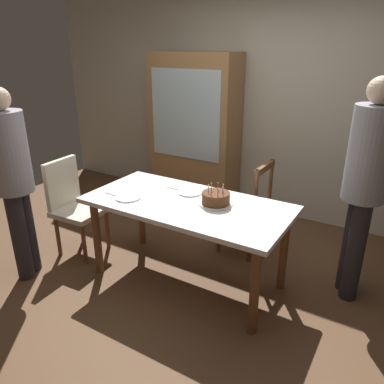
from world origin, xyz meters
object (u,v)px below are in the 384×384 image
at_px(plate_near_celebrant, 128,197).
at_px(person_celebrant, 13,175).
at_px(plate_far_side, 190,192).
at_px(china_cabinet, 194,132).
at_px(chair_upholstered, 73,202).
at_px(chair_spindle_back, 246,209).
at_px(birthday_cake, 216,199).
at_px(dining_table, 187,212).
at_px(person_guest, 365,180).

xyz_separation_m(plate_near_celebrant, person_celebrant, (-0.83, -0.48, 0.20)).
relative_size(plate_far_side, china_cabinet, 0.12).
relative_size(chair_upholstered, china_cabinet, 0.50).
xyz_separation_m(chair_spindle_back, china_cabinet, (-1.08, 0.82, 0.49)).
bearing_deg(plate_near_celebrant, chair_upholstered, 175.98).
xyz_separation_m(birthday_cake, plate_near_celebrant, (-0.70, -0.27, -0.04)).
bearing_deg(china_cabinet, person_celebrant, -101.30).
distance_m(plate_far_side, chair_upholstered, 1.23).
relative_size(birthday_cake, china_cabinet, 0.15).
xyz_separation_m(plate_near_celebrant, chair_spindle_back, (0.70, 0.93, -0.31)).
height_order(plate_near_celebrant, chair_spindle_back, chair_spindle_back).
relative_size(dining_table, china_cabinet, 0.91).
height_order(plate_near_celebrant, chair_upholstered, chair_upholstered).
relative_size(birthday_cake, plate_far_side, 1.27).
height_order(plate_far_side, person_celebrant, person_celebrant).
bearing_deg(chair_upholstered, birthday_cake, 8.25).
height_order(birthday_cake, plate_near_celebrant, birthday_cake).
relative_size(plate_near_celebrant, china_cabinet, 0.12).
height_order(chair_spindle_back, person_celebrant, person_celebrant).
distance_m(person_guest, china_cabinet, 2.35).
bearing_deg(plate_far_side, china_cabinet, 119.37).
distance_m(person_celebrant, china_cabinet, 2.28).
distance_m(chair_upholstered, person_guest, 2.65).
bearing_deg(plate_near_celebrant, person_celebrant, -149.68).
height_order(dining_table, birthday_cake, birthday_cake).
relative_size(plate_near_celebrant, person_guest, 0.12).
height_order(birthday_cake, person_celebrant, person_celebrant).
bearing_deg(birthday_cake, chair_spindle_back, 90.37).
distance_m(plate_near_celebrant, plate_far_side, 0.54).
bearing_deg(plate_far_side, chair_spindle_back, 60.54).
xyz_separation_m(plate_far_side, china_cabinet, (-0.77, 1.37, 0.19)).
bearing_deg(dining_table, birthday_cake, 19.25).
xyz_separation_m(birthday_cake, person_guest, (1.04, 0.46, 0.22)).
xyz_separation_m(dining_table, plate_far_side, (-0.09, 0.19, 0.10)).
xyz_separation_m(dining_table, plate_near_celebrant, (-0.47, -0.19, 0.10)).
bearing_deg(plate_near_celebrant, plate_far_side, 44.31).
height_order(birthday_cake, plate_far_side, birthday_cake).
bearing_deg(person_celebrant, chair_spindle_back, 42.78).
xyz_separation_m(plate_far_side, person_celebrant, (-1.22, -0.86, 0.20)).
distance_m(birthday_cake, plate_far_side, 0.34).
distance_m(plate_near_celebrant, chair_upholstered, 0.81).
bearing_deg(china_cabinet, plate_near_celebrant, -77.64).
distance_m(dining_table, birthday_cake, 0.28).
bearing_deg(plate_far_side, person_celebrant, -144.65).
bearing_deg(plate_far_side, chair_upholstered, -164.47).
bearing_deg(birthday_cake, person_celebrant, -153.79).
bearing_deg(china_cabinet, person_guest, -25.64).
bearing_deg(plate_far_side, plate_near_celebrant, -135.69).
xyz_separation_m(plate_far_side, chair_upholstered, (-1.16, -0.32, -0.23)).
distance_m(birthday_cake, plate_near_celebrant, 0.75).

